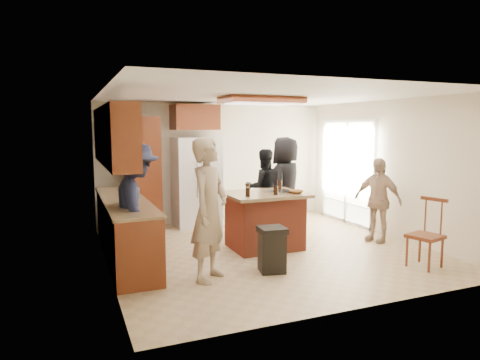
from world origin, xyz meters
name	(u,v)px	position (x,y,z in m)	size (l,w,h in m)	color
room_shell	(403,176)	(4.37, 1.64, 0.87)	(8.00, 5.20, 5.00)	tan
person_front_left	(209,209)	(-1.29, -0.98, 0.94)	(0.68, 0.50, 1.88)	#9E876C
person_behind_left	(264,188)	(0.69, 1.55, 0.79)	(0.76, 0.47, 1.57)	black
person_behind_right	(285,185)	(0.83, 0.89, 0.91)	(0.89, 0.58, 1.83)	black
person_side_right	(377,200)	(2.03, -0.27, 0.74)	(0.87, 0.44, 1.48)	tan
person_counter	(136,207)	(-2.13, -0.27, 0.91)	(1.17, 0.54, 1.81)	#1A1E35
left_cabinetry	(121,197)	(-2.24, 0.40, 0.96)	(0.64, 3.00, 2.30)	maroon
back_wall_units	(157,159)	(-1.33, 2.20, 1.38)	(1.80, 0.60, 2.45)	maroon
refrigerator	(197,182)	(-0.55, 2.12, 0.90)	(0.90, 0.76, 1.80)	white
kitchen_island	(265,220)	(0.01, 0.08, 0.47)	(1.28, 1.03, 0.93)	#9C3C28
island_items	(279,191)	(0.22, -0.01, 0.97)	(1.02, 0.71, 0.15)	silver
trash_bin	(272,249)	(-0.40, -1.02, 0.32)	(0.41, 0.41, 0.63)	black
spindle_chair	(426,236)	(1.74, -1.67, 0.45)	(0.51, 0.51, 0.99)	maroon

